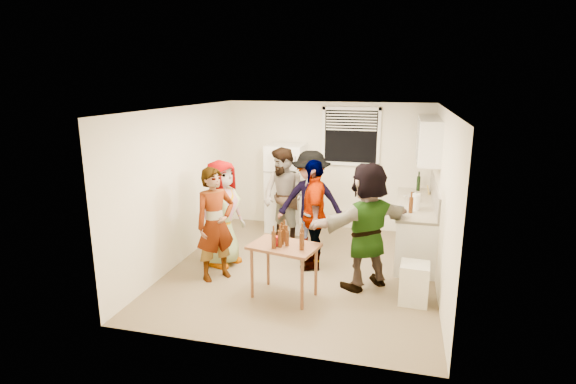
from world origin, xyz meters
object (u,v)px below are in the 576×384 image
(guest_grey, at_px, (224,263))
(serving_table, at_px, (284,296))
(red_cup, at_px, (277,245))
(guest_stripe, at_px, (218,277))
(blue_cup, at_px, (400,213))
(wine_bottle, at_px, (418,191))
(guest_back_right, at_px, (310,250))
(guest_black, at_px, (313,266))
(guest_orange, at_px, (364,286))
(trash_bin, at_px, (414,285))
(refrigerator, at_px, (286,188))
(beer_bottle_counter, at_px, (410,213))
(beer_bottle_table, at_px, (287,246))
(kettle, at_px, (413,202))
(guest_back_left, at_px, (284,244))

(guest_grey, bearing_deg, serving_table, -103.78)
(red_cup, relative_size, guest_stripe, 0.07)
(blue_cup, bearing_deg, wine_bottle, 79.09)
(red_cup, bearing_deg, guest_back_right, 86.94)
(serving_table, distance_m, guest_back_right, 1.78)
(guest_black, xyz_separation_m, guest_orange, (0.86, -0.50, 0.00))
(trash_bin, bearing_deg, red_cup, -171.00)
(refrigerator, height_order, beer_bottle_counter, refrigerator)
(blue_cup, height_order, red_cup, blue_cup)
(beer_bottle_table, bearing_deg, blue_cup, 44.25)
(guest_orange, bearing_deg, serving_table, -13.23)
(trash_bin, distance_m, guest_stripe, 2.86)
(beer_bottle_counter, height_order, red_cup, beer_bottle_counter)
(refrigerator, height_order, wine_bottle, refrigerator)
(blue_cup, bearing_deg, guest_orange, -118.90)
(guest_back_right, bearing_deg, guest_orange, -54.24)
(kettle, height_order, serving_table, kettle)
(beer_bottle_table, bearing_deg, guest_orange, 31.30)
(guest_stripe, bearing_deg, wine_bottle, -8.25)
(serving_table, bearing_deg, wine_bottle, 59.05)
(kettle, bearing_deg, guest_stripe, -140.76)
(beer_bottle_counter, xyz_separation_m, guest_stripe, (-2.78, -1.12, -0.90))
(blue_cup, bearing_deg, refrigerator, 146.93)
(beer_bottle_counter, xyz_separation_m, red_cup, (-1.74, -1.48, -0.15))
(beer_bottle_counter, distance_m, guest_grey, 3.09)
(beer_bottle_table, bearing_deg, guest_black, 82.58)
(wine_bottle, distance_m, blue_cup, 1.63)
(red_cup, relative_size, guest_back_left, 0.07)
(guest_back_left, distance_m, guest_back_right, 0.57)
(guest_back_right, bearing_deg, blue_cup, -20.27)
(red_cup, height_order, guest_stripe, red_cup)
(blue_cup, xyz_separation_m, guest_stripe, (-2.62, -1.06, -0.90))
(refrigerator, height_order, kettle, refrigerator)
(guest_black, bearing_deg, refrigerator, -165.58)
(beer_bottle_table, bearing_deg, serving_table, 166.21)
(guest_orange, bearing_deg, guest_stripe, -36.06)
(guest_orange, bearing_deg, red_cup, -14.16)
(kettle, relative_size, blue_cup, 2.04)
(trash_bin, bearing_deg, guest_stripe, 178.47)
(beer_bottle_table, bearing_deg, guest_back_left, 106.08)
(serving_table, relative_size, guest_back_right, 0.50)
(wine_bottle, xyz_separation_m, blue_cup, (-0.31, -1.60, 0.00))
(serving_table, bearing_deg, beer_bottle_table, -13.79)
(refrigerator, bearing_deg, guest_stripe, -99.76)
(red_cup, relative_size, guest_back_right, 0.07)
(beer_bottle_counter, bearing_deg, beer_bottle_table, -137.60)
(red_cup, distance_m, guest_orange, 1.50)
(guest_back_left, distance_m, guest_orange, 2.10)
(guest_grey, distance_m, guest_back_left, 1.33)
(serving_table, bearing_deg, guest_black, 80.28)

